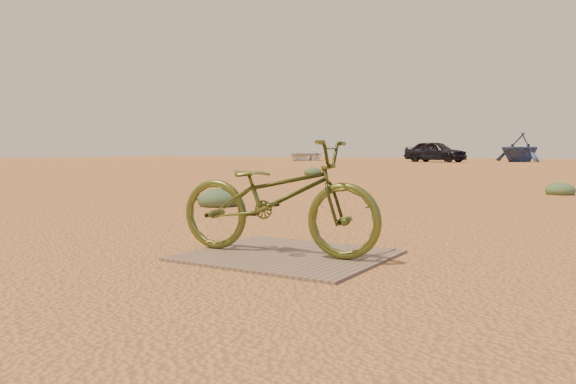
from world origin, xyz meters
The scene contains 9 objects.
ground centered at (0.00, 0.00, 0.00)m, with size 120.00×120.00×0.00m, color #C87F46.
plywood_board centered at (-0.45, 0.23, 0.01)m, with size 1.51×1.33×0.02m, color #7E6452.
bicycle centered at (-0.54, 0.20, 0.47)m, with size 0.60×1.72×0.90m, color #4B551F.
car centered at (-10.39, 37.13, 0.77)m, with size 1.82×4.51×1.54m, color black.
boat_near_left centered at (-21.49, 37.28, 0.48)m, with size 3.34×4.68×0.97m, color silver.
boat_far_left centered at (-5.16, 40.64, 1.08)m, with size 3.56×4.12×2.17m, color #334776.
kale_a centered at (-3.49, 3.15, 0.00)m, with size 0.63×0.63×0.34m, color #516F48.
kale_b centered at (0.72, 8.32, 0.00)m, with size 0.54×0.54×0.30m, color #516F48.
kale_c centered at (-7.51, 13.39, 0.00)m, with size 0.63×0.63×0.35m, color #516F48.
Camera 1 is at (1.86, -3.55, 0.84)m, focal length 35.00 mm.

